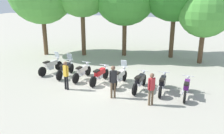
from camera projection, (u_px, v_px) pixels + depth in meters
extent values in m
plane|color=#ADA899|center=(110.00, 84.00, 14.31)|extent=(80.00, 80.00, 0.00)
cylinder|color=black|center=(59.00, 66.00, 16.71)|extent=(0.25, 0.65, 0.64)
cylinder|color=black|center=(42.00, 72.00, 15.44)|extent=(0.25, 0.65, 0.64)
cube|color=silver|center=(58.00, 61.00, 16.61)|extent=(0.20, 0.38, 0.04)
cube|color=silver|center=(51.00, 63.00, 16.01)|extent=(0.48, 0.98, 0.30)
cube|color=silver|center=(51.00, 67.00, 16.05)|extent=(0.31, 0.44, 0.24)
cube|color=black|center=(46.00, 62.00, 15.63)|extent=(0.34, 0.48, 0.08)
cylinder|color=silver|center=(58.00, 62.00, 16.54)|extent=(0.10, 0.23, 0.64)
cylinder|color=silver|center=(56.00, 57.00, 16.37)|extent=(0.61, 0.18, 0.04)
sphere|color=silver|center=(58.00, 59.00, 16.51)|extent=(0.19, 0.19, 0.16)
cylinder|color=silver|center=(46.00, 69.00, 15.90)|extent=(0.23, 0.70, 0.07)
cube|color=silver|center=(57.00, 54.00, 16.36)|extent=(0.38, 0.21, 0.39)
cylinder|color=black|center=(71.00, 68.00, 16.16)|extent=(0.12, 0.64, 0.64)
cylinder|color=black|center=(59.00, 75.00, 14.76)|extent=(0.12, 0.64, 0.64)
cube|color=silver|center=(71.00, 63.00, 16.05)|extent=(0.13, 0.36, 0.04)
cube|color=black|center=(66.00, 66.00, 15.40)|extent=(0.28, 0.96, 0.30)
cube|color=silver|center=(65.00, 70.00, 15.43)|extent=(0.23, 0.41, 0.24)
cube|color=black|center=(62.00, 65.00, 14.98)|extent=(0.25, 0.45, 0.08)
cylinder|color=silver|center=(70.00, 64.00, 15.98)|extent=(0.06, 0.23, 0.64)
cylinder|color=silver|center=(69.00, 60.00, 15.80)|extent=(0.62, 0.05, 0.04)
sphere|color=silver|center=(70.00, 61.00, 15.95)|extent=(0.16, 0.16, 0.16)
cylinder|color=silver|center=(61.00, 73.00, 15.23)|extent=(0.09, 0.70, 0.07)
cube|color=silver|center=(70.00, 57.00, 15.79)|extent=(0.36, 0.14, 0.39)
cylinder|color=black|center=(88.00, 71.00, 15.63)|extent=(0.16, 0.65, 0.64)
cylinder|color=black|center=(76.00, 78.00, 14.26)|extent=(0.16, 0.65, 0.64)
cube|color=silver|center=(88.00, 66.00, 15.52)|extent=(0.15, 0.37, 0.04)
cube|color=silver|center=(82.00, 69.00, 14.88)|extent=(0.35, 0.97, 0.30)
cube|color=silver|center=(82.00, 73.00, 14.92)|extent=(0.26, 0.42, 0.24)
cube|color=black|center=(79.00, 68.00, 14.47)|extent=(0.28, 0.46, 0.08)
cylinder|color=silver|center=(87.00, 67.00, 15.45)|extent=(0.07, 0.23, 0.64)
cylinder|color=silver|center=(86.00, 62.00, 15.27)|extent=(0.62, 0.10, 0.04)
sphere|color=silver|center=(87.00, 63.00, 15.42)|extent=(0.17, 0.17, 0.16)
cylinder|color=silver|center=(77.00, 75.00, 14.73)|extent=(0.14, 0.70, 0.07)
cylinder|color=black|center=(106.00, 74.00, 15.03)|extent=(0.21, 0.65, 0.64)
cylinder|color=black|center=(93.00, 82.00, 13.72)|extent=(0.21, 0.65, 0.64)
cube|color=silver|center=(106.00, 69.00, 14.93)|extent=(0.18, 0.38, 0.04)
cube|color=red|center=(100.00, 72.00, 14.31)|extent=(0.42, 0.98, 0.30)
cube|color=silver|center=(100.00, 76.00, 14.35)|extent=(0.29, 0.43, 0.24)
cube|color=black|center=(97.00, 71.00, 13.91)|extent=(0.31, 0.47, 0.08)
cylinder|color=silver|center=(105.00, 70.00, 14.86)|extent=(0.09, 0.23, 0.64)
cylinder|color=silver|center=(104.00, 65.00, 14.68)|extent=(0.62, 0.14, 0.04)
sphere|color=silver|center=(105.00, 66.00, 14.83)|extent=(0.19, 0.19, 0.16)
cylinder|color=silver|center=(95.00, 78.00, 14.18)|extent=(0.19, 0.70, 0.07)
cylinder|color=black|center=(124.00, 76.00, 14.69)|extent=(0.18, 0.65, 0.64)
cylinder|color=black|center=(114.00, 84.00, 13.34)|extent=(0.18, 0.65, 0.64)
cube|color=silver|center=(124.00, 71.00, 14.58)|extent=(0.16, 0.37, 0.04)
cube|color=silver|center=(120.00, 74.00, 13.95)|extent=(0.38, 0.97, 0.30)
cube|color=silver|center=(120.00, 79.00, 13.99)|extent=(0.27, 0.42, 0.24)
cube|color=black|center=(117.00, 73.00, 13.55)|extent=(0.29, 0.47, 0.08)
cylinder|color=silver|center=(124.00, 71.00, 14.51)|extent=(0.08, 0.23, 0.64)
cylinder|color=silver|center=(123.00, 67.00, 14.33)|extent=(0.62, 0.11, 0.04)
sphere|color=silver|center=(124.00, 68.00, 14.48)|extent=(0.18, 0.18, 0.16)
cylinder|color=silver|center=(115.00, 81.00, 13.81)|extent=(0.16, 0.70, 0.07)
cube|color=silver|center=(124.00, 63.00, 14.33)|extent=(0.37, 0.18, 0.39)
cylinder|color=black|center=(144.00, 80.00, 13.99)|extent=(0.19, 0.65, 0.64)
cylinder|color=black|center=(135.00, 89.00, 12.65)|extent=(0.19, 0.65, 0.64)
cube|color=silver|center=(144.00, 75.00, 13.88)|extent=(0.17, 0.37, 0.04)
cube|color=black|center=(140.00, 78.00, 13.26)|extent=(0.39, 0.98, 0.30)
cube|color=silver|center=(139.00, 83.00, 13.29)|extent=(0.28, 0.43, 0.24)
cube|color=black|center=(138.00, 77.00, 12.85)|extent=(0.30, 0.47, 0.08)
cylinder|color=silver|center=(143.00, 75.00, 13.81)|extent=(0.08, 0.23, 0.64)
cylinder|color=silver|center=(143.00, 70.00, 13.64)|extent=(0.62, 0.12, 0.04)
sphere|color=silver|center=(144.00, 72.00, 13.78)|extent=(0.18, 0.18, 0.16)
cylinder|color=silver|center=(135.00, 86.00, 13.12)|extent=(0.17, 0.70, 0.07)
cylinder|color=black|center=(164.00, 82.00, 13.71)|extent=(0.13, 0.64, 0.64)
cylinder|color=black|center=(160.00, 92.00, 12.31)|extent=(0.13, 0.64, 0.64)
cube|color=silver|center=(165.00, 76.00, 13.60)|extent=(0.14, 0.36, 0.04)
cube|color=black|center=(163.00, 80.00, 12.95)|extent=(0.30, 0.96, 0.30)
cube|color=silver|center=(162.00, 85.00, 12.99)|extent=(0.24, 0.41, 0.24)
cube|color=black|center=(162.00, 80.00, 12.53)|extent=(0.26, 0.45, 0.08)
cylinder|color=silver|center=(164.00, 77.00, 13.53)|extent=(0.06, 0.23, 0.64)
cylinder|color=silver|center=(164.00, 72.00, 13.35)|extent=(0.62, 0.06, 0.04)
sphere|color=silver|center=(165.00, 73.00, 13.50)|extent=(0.17, 0.17, 0.16)
cylinder|color=silver|center=(158.00, 88.00, 12.78)|extent=(0.10, 0.70, 0.07)
cylinder|color=black|center=(187.00, 86.00, 13.13)|extent=(0.15, 0.65, 0.64)
cylinder|color=black|center=(185.00, 97.00, 11.75)|extent=(0.15, 0.65, 0.64)
cube|color=silver|center=(188.00, 80.00, 13.03)|extent=(0.15, 0.37, 0.04)
cube|color=#59196B|center=(187.00, 85.00, 12.38)|extent=(0.33, 0.97, 0.30)
cube|color=silver|center=(186.00, 90.00, 12.42)|extent=(0.25, 0.42, 0.24)
cube|color=black|center=(186.00, 84.00, 11.97)|extent=(0.27, 0.46, 0.08)
cylinder|color=silver|center=(188.00, 81.00, 12.95)|extent=(0.07, 0.23, 0.64)
cylinder|color=silver|center=(188.00, 76.00, 12.77)|extent=(0.62, 0.08, 0.04)
sphere|color=silver|center=(188.00, 77.00, 12.92)|extent=(0.17, 0.17, 0.16)
cylinder|color=silver|center=(182.00, 92.00, 12.22)|extent=(0.12, 0.70, 0.07)
cylinder|color=brown|center=(111.00, 90.00, 12.26)|extent=(0.15, 0.15, 0.85)
cylinder|color=brown|center=(115.00, 90.00, 12.30)|extent=(0.15, 0.15, 0.85)
cube|color=#262628|center=(113.00, 77.00, 12.06)|extent=(0.29, 0.29, 0.64)
cylinder|color=#262628|center=(110.00, 77.00, 12.01)|extent=(0.11, 0.11, 0.61)
cylinder|color=#262628|center=(116.00, 76.00, 12.09)|extent=(0.11, 0.11, 0.61)
sphere|color=brown|center=(113.00, 68.00, 11.92)|extent=(0.32, 0.32, 0.23)
cylinder|color=brown|center=(149.00, 98.00, 11.48)|extent=(0.16, 0.16, 0.79)
cylinder|color=brown|center=(152.00, 97.00, 11.55)|extent=(0.16, 0.16, 0.79)
cube|color=#B22D33|center=(152.00, 84.00, 11.30)|extent=(0.30, 0.30, 0.60)
cylinder|color=#B22D33|center=(149.00, 84.00, 11.23)|extent=(0.11, 0.11, 0.57)
cylinder|color=#B22D33|center=(154.00, 83.00, 11.36)|extent=(0.11, 0.11, 0.57)
sphere|color=brown|center=(152.00, 75.00, 11.17)|extent=(0.30, 0.30, 0.22)
cylinder|color=black|center=(65.00, 83.00, 13.39)|extent=(0.14, 0.14, 0.80)
cylinder|color=black|center=(68.00, 83.00, 13.30)|extent=(0.14, 0.14, 0.80)
cube|color=gold|center=(66.00, 71.00, 13.14)|extent=(0.27, 0.26, 0.60)
cylinder|color=gold|center=(64.00, 70.00, 13.22)|extent=(0.10, 0.10, 0.57)
cylinder|color=gold|center=(68.00, 71.00, 13.05)|extent=(0.10, 0.10, 0.57)
sphere|color=brown|center=(65.00, 63.00, 13.00)|extent=(0.27, 0.27, 0.22)
cylinder|color=brown|center=(45.00, 35.00, 20.44)|extent=(0.36, 0.36, 3.47)
cylinder|color=brown|center=(83.00, 32.00, 20.24)|extent=(0.36, 0.36, 3.93)
cylinder|color=brown|center=(124.00, 36.00, 20.17)|extent=(0.36, 0.36, 3.34)
cylinder|color=brown|center=(172.00, 35.00, 19.49)|extent=(0.36, 0.36, 3.80)
cylinder|color=brown|center=(201.00, 46.00, 18.09)|extent=(0.36, 0.36, 2.60)
sphere|color=#4C9E3D|center=(205.00, 10.00, 17.28)|extent=(3.95, 3.95, 3.95)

